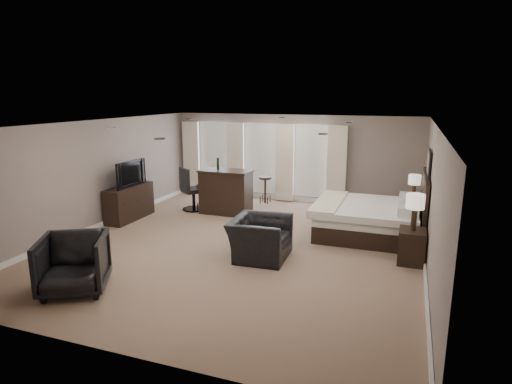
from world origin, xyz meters
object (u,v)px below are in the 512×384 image
(tv, at_px, (128,183))
(desk_chair, at_px, (193,189))
(bed, at_px, (372,204))
(armchair_near, at_px, (260,231))
(bar_stool_left, at_px, (203,197))
(bar_counter, at_px, (226,192))
(armchair_far, at_px, (73,261))
(nightstand_far, at_px, (412,210))
(lamp_near, at_px, (415,212))
(lamp_far, at_px, (414,187))
(nightstand_near, at_px, (412,246))
(bar_stool_right, at_px, (265,190))
(dresser, at_px, (129,203))

(tv, xyz_separation_m, desk_chair, (1.15, 1.36, -0.35))
(bed, bearing_deg, armchair_near, -132.09)
(bar_stool_left, bearing_deg, bar_counter, -13.71)
(bed, relative_size, armchair_far, 2.24)
(desk_chair, bearing_deg, nightstand_far, -133.55)
(lamp_near, height_order, lamp_far, lamp_near)
(tv, height_order, armchair_far, armchair_far)
(bed, height_order, nightstand_near, bed)
(armchair_far, relative_size, bar_stool_right, 1.31)
(nightstand_far, bearing_deg, armchair_near, -128.21)
(armchair_far, bearing_deg, desk_chair, 66.73)
(dresser, height_order, bar_stool_left, dresser)
(nightstand_near, distance_m, nightstand_far, 2.90)
(nightstand_far, xyz_separation_m, tv, (-6.92, -2.25, 0.66))
(bed, distance_m, bar_counter, 3.94)
(desk_chair, bearing_deg, nightstand_near, -161.52)
(nightstand_far, bearing_deg, nightstand_near, -90.00)
(lamp_far, xyz_separation_m, bar_counter, (-4.79, -0.88, -0.30))
(desk_chair, bearing_deg, armchair_near, 174.74)
(nightstand_far, bearing_deg, bar_stool_right, 172.19)
(lamp_far, bearing_deg, dresser, -162.02)
(bar_counter, relative_size, desk_chair, 1.14)
(nightstand_near, xyz_separation_m, desk_chair, (-5.77, 2.01, 0.28))
(lamp_near, relative_size, bar_counter, 0.51)
(nightstand_far, distance_m, tv, 7.31)
(bed, bearing_deg, bar_stool_left, 170.71)
(lamp_near, height_order, armchair_far, lamp_near)
(tv, bearing_deg, lamp_near, -95.40)
(nightstand_near, height_order, nightstand_far, nightstand_near)
(armchair_far, relative_size, bar_stool_left, 1.47)
(nightstand_near, distance_m, bar_counter, 5.20)
(lamp_near, xyz_separation_m, dresser, (-6.92, 0.65, -0.57))
(armchair_far, xyz_separation_m, bar_stool_right, (1.07, 6.66, -0.12))
(dresser, relative_size, bar_stool_left, 2.14)
(tv, height_order, armchair_near, armchair_near)
(armchair_far, height_order, bar_stool_left, armchair_far)
(lamp_far, distance_m, dresser, 7.29)
(bed, bearing_deg, bar_counter, 171.64)
(bed, relative_size, nightstand_near, 3.56)
(bar_stool_left, bearing_deg, dresser, -130.08)
(tv, distance_m, armchair_near, 4.32)
(dresser, relative_size, bar_stool_right, 1.91)
(nightstand_near, distance_m, bar_stool_right, 5.41)
(tv, height_order, bar_stool_right, tv)
(bar_counter, bearing_deg, bed, -8.36)
(tv, xyz_separation_m, armchair_near, (4.08, -1.37, -0.42))
(nightstand_far, height_order, bar_stool_right, bar_stool_right)
(dresser, bearing_deg, lamp_far, 17.98)
(nightstand_far, bearing_deg, bar_counter, -169.61)
(nightstand_far, height_order, bar_counter, bar_counter)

